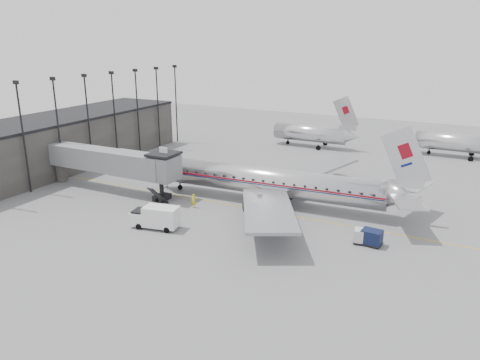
{
  "coord_description": "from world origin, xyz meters",
  "views": [
    {
      "loc": [
        26.29,
        -43.71,
        20.9
      ],
      "look_at": [
        0.57,
        6.96,
        3.2
      ],
      "focal_mm": 35.0,
      "sensor_mm": 36.0,
      "label": 1
    }
  ],
  "objects_px": {
    "baggage_cart_white": "(364,236)",
    "ramp_worker": "(194,201)",
    "baggage_cart_navy": "(372,237)",
    "service_van": "(156,217)",
    "airliner": "(276,182)"
  },
  "relations": [
    {
      "from": "service_van",
      "to": "baggage_cart_navy",
      "type": "bearing_deg",
      "value": 5.03
    },
    {
      "from": "service_van",
      "to": "baggage_cart_white",
      "type": "distance_m",
      "value": 22.79
    },
    {
      "from": "baggage_cart_white",
      "to": "ramp_worker",
      "type": "height_order",
      "value": "ramp_worker"
    },
    {
      "from": "airliner",
      "to": "ramp_worker",
      "type": "height_order",
      "value": "airliner"
    },
    {
      "from": "service_van",
      "to": "ramp_worker",
      "type": "xyz_separation_m",
      "value": [
        0.34,
        7.41,
        -0.46
      ]
    },
    {
      "from": "airliner",
      "to": "service_van",
      "type": "height_order",
      "value": "airliner"
    },
    {
      "from": "airliner",
      "to": "baggage_cart_navy",
      "type": "bearing_deg",
      "value": -30.41
    },
    {
      "from": "airliner",
      "to": "baggage_cart_white",
      "type": "relative_size",
      "value": 16.81
    },
    {
      "from": "service_van",
      "to": "baggage_cart_navy",
      "type": "distance_m",
      "value": 23.57
    },
    {
      "from": "baggage_cart_white",
      "to": "ramp_worker",
      "type": "relative_size",
      "value": 1.21
    },
    {
      "from": "baggage_cart_white",
      "to": "baggage_cart_navy",
      "type": "bearing_deg",
      "value": -8.29
    },
    {
      "from": "baggage_cart_white",
      "to": "airliner",
      "type": "bearing_deg",
      "value": 143.01
    },
    {
      "from": "baggage_cart_navy",
      "to": "ramp_worker",
      "type": "height_order",
      "value": "ramp_worker"
    },
    {
      "from": "baggage_cart_navy",
      "to": "ramp_worker",
      "type": "xyz_separation_m",
      "value": [
        -22.34,
        1.0,
        0.01
      ]
    },
    {
      "from": "service_van",
      "to": "baggage_cart_white",
      "type": "xyz_separation_m",
      "value": [
        21.86,
        6.41,
        -0.53
      ]
    }
  ]
}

